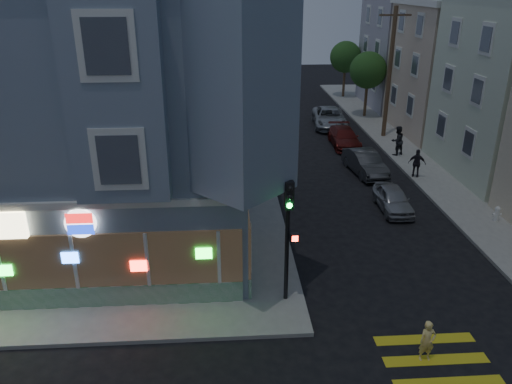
{
  "coord_description": "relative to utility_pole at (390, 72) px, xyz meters",
  "views": [
    {
      "loc": [
        0.29,
        -10.85,
        10.5
      ],
      "look_at": [
        1.48,
        7.3,
        2.89
      ],
      "focal_mm": 35.0,
      "sensor_mm": 36.0,
      "label": 1
    }
  ],
  "objects": [
    {
      "name": "pedestrian_b",
      "position": [
        -0.7,
        -8.48,
        -3.82
      ],
      "size": [
        1.05,
        0.75,
        1.65
      ],
      "primitive_type": "imported",
      "rotation": [
        0.0,
        0.0,
        2.74
      ],
      "color": "#242129",
      "rests_on": "sidewalk_ne"
    },
    {
      "name": "traffic_signal",
      "position": [
        -9.66,
        -20.12,
        -1.56
      ],
      "size": [
        0.53,
        0.51,
        4.57
      ],
      "rotation": [
        0.0,
        0.0,
        0.06
      ],
      "color": "black",
      "rests_on": "sidewalk_nw"
    },
    {
      "name": "fire_hydrant",
      "position": [
        1.0,
        -14.42,
        -4.26
      ],
      "size": [
        0.42,
        0.24,
        0.73
      ],
      "color": "white",
      "rests_on": "sidewalk_ne"
    },
    {
      "name": "parked_car_a",
      "position": [
        -3.4,
        -12.58,
        -4.21
      ],
      "size": [
        1.46,
        3.49,
        1.18
      ],
      "primitive_type": "imported",
      "rotation": [
        0.0,
        0.0,
        -0.02
      ],
      "color": "#989B9F",
      "rests_on": "ground"
    },
    {
      "name": "parked_car_b",
      "position": [
        -3.4,
        -7.38,
        -4.11
      ],
      "size": [
        1.97,
        4.31,
        1.37
      ],
      "primitive_type": "imported",
      "rotation": [
        0.0,
        0.0,
        0.13
      ],
      "color": "#36383B",
      "rests_on": "ground"
    },
    {
      "name": "parked_car_d",
      "position": [
        -3.4,
        3.25,
        -4.06
      ],
      "size": [
        2.94,
        5.49,
        1.47
      ],
      "primitive_type": "imported",
      "rotation": [
        0.0,
        0.0,
        -0.1
      ],
      "color": "#9A9FA4",
      "rests_on": "ground"
    },
    {
      "name": "row_house_c",
      "position": [
        7.5,
        1.0,
        -0.15
      ],
      "size": [
        12.0,
        8.6,
        9.0
      ],
      "primitive_type": "cube",
      "color": "#C4AC97",
      "rests_on": "sidewalk_ne"
    },
    {
      "name": "sidewalk_nw",
      "position": [
        -25.5,
        -1.0,
        -4.72
      ],
      "size": [
        33.0,
        42.0,
        0.15
      ],
      "primitive_type": "cube",
      "color": "gray",
      "rests_on": "ground"
    },
    {
      "name": "row_house_d",
      "position": [
        7.5,
        10.0,
        0.6
      ],
      "size": [
        12.0,
        8.6,
        10.5
      ],
      "primitive_type": "cube",
      "color": "#9792A1",
      "rests_on": "sidewalk_ne"
    },
    {
      "name": "pedestrian_a",
      "position": [
        -0.52,
        -4.44,
        -3.69
      ],
      "size": [
        1.15,
        1.05,
        1.91
      ],
      "primitive_type": "imported",
      "rotation": [
        0.0,
        0.0,
        3.58
      ],
      "color": "black",
      "rests_on": "sidewalk_ne"
    },
    {
      "name": "street_tree_far",
      "position": [
        0.2,
        14.0,
        -0.86
      ],
      "size": [
        3.0,
        3.0,
        5.3
      ],
      "color": "#4C3826",
      "rests_on": "sidewalk_ne"
    },
    {
      "name": "corner_building",
      "position": [
        -18.0,
        -13.02,
        1.02
      ],
      "size": [
        14.6,
        14.6,
        11.4
      ],
      "color": "gray",
      "rests_on": "sidewalk_nw"
    },
    {
      "name": "parked_car_c",
      "position": [
        -3.4,
        -1.95,
        -4.16
      ],
      "size": [
        1.87,
        4.41,
        1.27
      ],
      "primitive_type": "imported",
      "rotation": [
        0.0,
        0.0,
        -0.02
      ],
      "color": "maroon",
      "rests_on": "ground"
    },
    {
      "name": "running_child",
      "position": [
        -5.83,
        -23.24,
        -4.12
      ],
      "size": [
        0.51,
        0.35,
        1.35
      ],
      "primitive_type": "imported",
      "rotation": [
        0.0,
        0.0,
        0.05
      ],
      "color": "#F8DC7E",
      "rests_on": "ground"
    },
    {
      "name": "street_tree_near",
      "position": [
        0.2,
        6.0,
        -0.86
      ],
      "size": [
        3.0,
        3.0,
        5.3
      ],
      "color": "#4C3826",
      "rests_on": "sidewalk_ne"
    },
    {
      "name": "utility_pole",
      "position": [
        0.0,
        0.0,
        0.0
      ],
      "size": [
        2.2,
        0.3,
        9.0
      ],
      "color": "#4C3826",
      "rests_on": "sidewalk_ne"
    }
  ]
}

